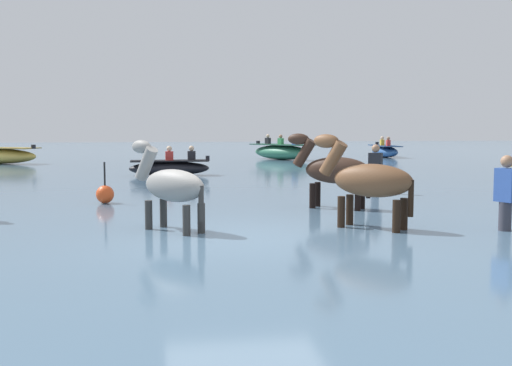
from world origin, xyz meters
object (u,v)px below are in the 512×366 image
at_px(horse_flank_bay, 368,183).
at_px(boat_distant_west, 385,151).
at_px(channel_buoy, 105,194).
at_px(boat_distant_east, 170,167).
at_px(boat_far_offshore, 282,152).
at_px(person_onlooker_right, 506,203).
at_px(person_wading_close, 375,175).
at_px(horse_lead_dark_bay, 334,173).
at_px(horse_trailing_grey, 171,188).

xyz_separation_m(horse_flank_bay, boat_distant_west, (8.45, 22.35, -0.43)).
bearing_deg(channel_buoy, boat_distant_east, 78.54).
height_order(boat_far_offshore, boat_distant_east, boat_far_offshore).
distance_m(boat_distant_east, channel_buoy, 7.65).
height_order(boat_distant_west, person_onlooker_right, person_onlooker_right).
height_order(boat_far_offshore, channel_buoy, boat_far_offshore).
distance_m(horse_flank_bay, boat_far_offshore, 20.95).
bearing_deg(channel_buoy, horse_flank_bay, -41.79).
bearing_deg(horse_flank_bay, channel_buoy, 138.21).
height_order(horse_flank_bay, person_wading_close, horse_flank_bay).
distance_m(horse_lead_dark_bay, boat_far_offshore, 18.42).
relative_size(boat_distant_east, person_onlooker_right, 1.66).
distance_m(horse_trailing_grey, boat_far_offshore, 21.36).
xyz_separation_m(horse_flank_bay, person_onlooker_right, (2.10, -0.57, -0.29)).
distance_m(person_onlooker_right, channel_buoy, 8.13).
relative_size(horse_lead_dark_bay, channel_buoy, 2.15).
height_order(horse_lead_dark_bay, horse_flank_bay, horse_flank_bay).
bearing_deg(horse_trailing_grey, horse_flank_bay, -4.15).
xyz_separation_m(horse_trailing_grey, boat_distant_east, (0.17, 11.34, -0.41)).
bearing_deg(person_wading_close, person_onlooker_right, -88.24).
bearing_deg(person_onlooker_right, horse_lead_dark_bay, 122.45).
bearing_deg(horse_trailing_grey, channel_buoy, 109.40).
bearing_deg(boat_distant_east, horse_flank_bay, -75.27).
xyz_separation_m(person_wading_close, channel_buoy, (-6.49, -1.09, -0.25)).
height_order(horse_lead_dark_bay, person_onlooker_right, horse_lead_dark_bay).
distance_m(horse_flank_bay, boat_distant_east, 11.98).
distance_m(horse_lead_dark_bay, boat_distant_west, 21.49).
height_order(boat_distant_west, channel_buoy, boat_distant_west).
bearing_deg(channel_buoy, horse_trailing_grey, -70.60).
bearing_deg(horse_lead_dark_bay, channel_buoy, 161.81).
xyz_separation_m(person_wading_close, person_onlooker_right, (0.18, -5.75, 0.00)).
relative_size(boat_distant_west, channel_buoy, 3.70).
height_order(boat_distant_west, person_wading_close, person_wading_close).
bearing_deg(person_wading_close, boat_distant_west, 69.21).
bearing_deg(horse_lead_dark_bay, boat_distant_east, 109.33).
height_order(horse_trailing_grey, horse_flank_bay, horse_flank_bay).
bearing_deg(boat_far_offshore, boat_distant_east, -121.45).
relative_size(boat_distant_west, person_wading_close, 2.04).
relative_size(boat_far_offshore, person_onlooker_right, 2.25).
height_order(horse_lead_dark_bay, boat_distant_east, horse_lead_dark_bay).
height_order(boat_distant_east, person_onlooker_right, person_onlooker_right).
relative_size(horse_flank_bay, boat_distant_west, 0.59).
height_order(horse_trailing_grey, person_wading_close, horse_trailing_grey).
xyz_separation_m(horse_lead_dark_bay, person_wading_close, (1.80, 2.63, -0.28)).
xyz_separation_m(horse_lead_dark_bay, boat_distant_east, (-3.17, 9.04, -0.45)).
relative_size(horse_lead_dark_bay, boat_distant_west, 0.58).
bearing_deg(person_wading_close, boat_distant_east, 127.83).
bearing_deg(boat_distant_west, boat_distant_east, -136.85).
bearing_deg(horse_trailing_grey, person_wading_close, 43.87).
bearing_deg(horse_flank_bay, horse_trailing_grey, 175.85).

